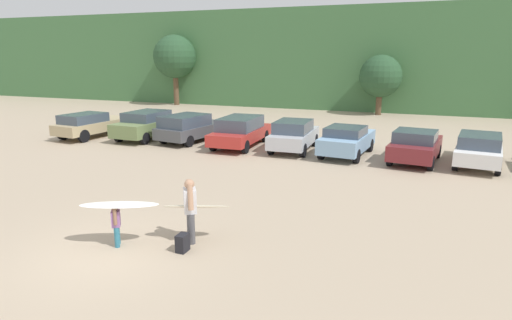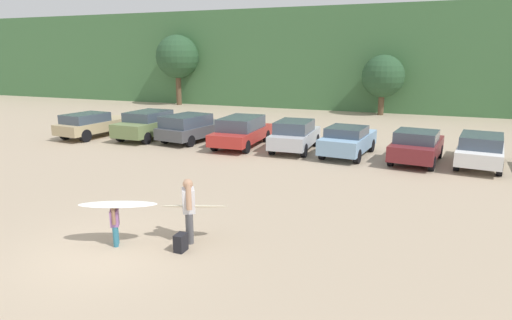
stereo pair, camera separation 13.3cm
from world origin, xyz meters
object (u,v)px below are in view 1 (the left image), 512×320
parked_car_dark_gray (190,127)px  surfboard_cream (196,206)px  person_adult (190,207)px  parked_car_red (240,131)px  parked_car_sky_blue (347,140)px  person_child (116,223)px  backpack_dropped (183,243)px  parked_car_tan (91,124)px  parked_car_silver (294,135)px  surfboard_white (119,205)px  parked_car_olive_green (148,124)px  parked_car_white (479,148)px  parked_car_maroon (415,146)px

parked_car_dark_gray → surfboard_cream: 13.58m
person_adult → parked_car_dark_gray: bearing=-93.8°
parked_car_red → parked_car_sky_blue: parked_car_red is taller
parked_car_sky_blue → person_child: size_ratio=3.84×
backpack_dropped → surfboard_cream: bearing=89.8°
parked_car_tan → person_child: (11.15, -11.82, -0.15)m
parked_car_sky_blue → backpack_dropped: size_ratio=9.48×
parked_car_silver → parked_car_tan: bearing=91.6°
parked_car_tan → surfboard_white: parked_car_tan is taller
parked_car_olive_green → parked_car_sky_blue: bearing=-89.8°
person_child → parked_car_red: bearing=-114.5°
parked_car_sky_blue → parked_car_white: 5.73m
person_child → parked_car_silver: bearing=-127.8°
parked_car_red → person_adult: person_adult is taller
parked_car_sky_blue → surfboard_white: bearing=169.2°
parked_car_olive_green → parked_car_maroon: (14.61, -0.45, -0.08)m
parked_car_red → parked_car_maroon: 8.76m
surfboard_cream → parked_car_dark_gray: bearing=-80.8°
parked_car_olive_green → parked_car_silver: 8.79m
parked_car_olive_green → backpack_dropped: (9.53, -12.33, -0.62)m
parked_car_dark_gray → person_child: (5.08, -12.77, -0.18)m
person_adult → surfboard_cream: person_adult is taller
parked_car_red → parked_car_silver: bearing=-91.2°
parked_car_white → surfboard_cream: 13.85m
parked_car_olive_green → parked_car_maroon: parked_car_olive_green is taller
parked_car_maroon → parked_car_tan: bearing=98.1°
parked_car_olive_green → parked_car_sky_blue: (11.50, -0.27, -0.08)m
parked_car_silver → person_child: bearing=173.6°
parked_car_olive_green → person_adult: bearing=-139.6°
parked_car_dark_gray → parked_car_red: bearing=-85.1°
parked_car_red → surfboard_white: size_ratio=2.30×
surfboard_cream → backpack_dropped: (-0.00, -0.71, -0.72)m
parked_car_maroon → surfboard_cream: parked_car_maroon is taller
parked_car_sky_blue → person_child: 12.91m
parked_car_red → parked_car_white: bearing=-91.7°
surfboard_white → parked_car_silver: bearing=-117.2°
parked_car_olive_green → backpack_dropped: parked_car_olive_green is taller
surfboard_cream → person_adult: bearing=22.6°
parked_car_olive_green → parked_car_red: size_ratio=0.97×
parked_car_dark_gray → backpack_dropped: (6.80, -12.47, -0.58)m
parked_car_maroon → backpack_dropped: (-5.08, -11.88, -0.54)m
parked_car_olive_green → surfboard_cream: bearing=-139.0°
parked_car_dark_gray → parked_car_silver: size_ratio=1.14×
parked_car_tan → person_child: size_ratio=4.41×
parked_car_sky_blue → parked_car_tan: bearing=97.8°
parked_car_tan → parked_car_white: bearing=-82.5°
parked_car_dark_gray → surfboard_white: (5.15, -12.69, 0.27)m
surfboard_white → backpack_dropped: 1.88m
parked_car_white → backpack_dropped: 14.46m
parked_car_olive_green → backpack_dropped: 15.60m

